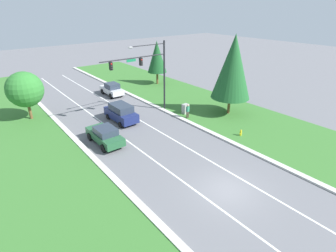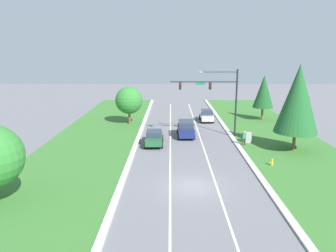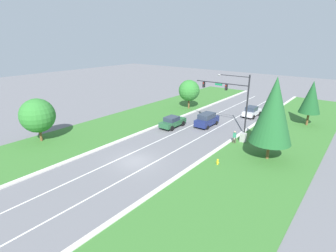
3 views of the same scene
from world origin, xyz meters
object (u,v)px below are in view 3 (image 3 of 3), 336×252
Objects in this scene: forest_sedan at (172,122)px; utility_cabinet at (243,138)px; oak_near_left_tree at (37,116)px; conifer_near_right_tree at (273,111)px; fire_hydrant at (218,162)px; pedestrian at (234,137)px; conifer_far_right_tree at (311,97)px; traffic_signal_mast at (232,94)px; navy_suv at (207,120)px; oak_far_left_tree at (189,90)px; silver_sedan at (252,112)px.

forest_sedan is 3.74× the size of utility_cabinet.
conifer_near_right_tree is at bearing 26.97° from oak_near_left_tree.
conifer_near_right_tree reaches higher than fire_hydrant.
forest_sedan is 2.71× the size of pedestrian.
conifer_far_right_tree is at bearing 68.17° from utility_cabinet.
utility_cabinet is 0.73× the size of pedestrian.
oak_near_left_tree is at bearing -133.42° from traffic_signal_mast.
oak_near_left_tree is at bearing -159.31° from fire_hydrant.
conifer_far_right_tree is (4.53, 20.05, 4.03)m from fire_hydrant.
navy_suv reaches higher than pedestrian.
oak_near_left_tree reaches higher than oak_far_left_tree.
navy_suv is 6.49× the size of fire_hydrant.
navy_suv is 13.27m from conifer_near_right_tree.
oak_near_left_tree is at bearing -127.45° from navy_suv.
utility_cabinet is 0.14× the size of conifer_near_right_tree.
fire_hydrant is at bearing 20.69° from oak_near_left_tree.
traffic_signal_mast reaches higher than forest_sedan.
pedestrian is 0.30× the size of oak_near_left_tree.
utility_cabinet is at bearing 93.22° from fire_hydrant.
oak_far_left_tree is at bearing 137.85° from navy_suv.
conifer_near_right_tree is (10.99, -5.89, 4.54)m from navy_suv.
forest_sedan is 5.19m from navy_suv.
conifer_far_right_tree reaches higher than forest_sedan.
navy_suv is 12.84m from fire_hydrant.
utility_cabinet is 0.22× the size of oak_near_left_tree.
conifer_near_right_tree is 1.68× the size of oak_far_left_tree.
conifer_near_right_tree is at bearing 51.73° from fire_hydrant.
oak_far_left_tree reaches higher than silver_sedan.
fire_hydrant is at bearing -128.27° from conifer_near_right_tree.
pedestrian is at bearing -57.21° from traffic_signal_mast.
utility_cabinet is at bearing 3.72° from forest_sedan.
conifer_near_right_tree is 1.62× the size of oak_near_left_tree.
oak_near_left_tree is 0.82× the size of conifer_far_right_tree.
forest_sedan is 11.47m from oak_far_left_tree.
oak_near_left_tree is at bearing -124.62° from forest_sedan.
oak_far_left_tree reaches higher than navy_suv.
conifer_near_right_tree is (14.69, -2.24, 4.67)m from forest_sedan.
fire_hydrant is (1.12, -6.52, -0.59)m from pedestrian.
utility_cabinet is (3.44, -11.80, -0.27)m from silver_sedan.
traffic_signal_mast is 6.47m from pedestrian.
forest_sedan is 0.51× the size of conifer_near_right_tree.
navy_suv is (-3.49, -8.97, 0.11)m from silver_sedan.
forest_sedan is at bearing -118.93° from silver_sedan.
conifer_far_right_tree reaches higher than utility_cabinet.
oak_far_left_tree reaches higher than pedestrian.
oak_far_left_tree is at bearing 76.74° from oak_near_left_tree.
navy_suv is at bearing 179.01° from traffic_signal_mast.
utility_cabinet is 17.75m from oak_far_left_tree.
traffic_signal_mast is at bearing 109.23° from fire_hydrant.
forest_sedan is 13.02m from fire_hydrant.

